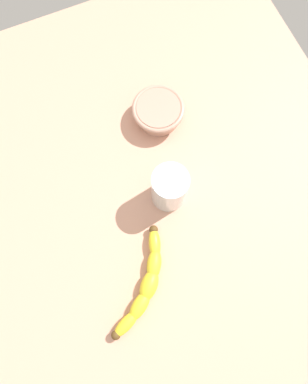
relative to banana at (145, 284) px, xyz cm
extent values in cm
cube|color=tan|center=(-16.50, 1.67, -3.32)|extent=(120.00, 120.00, 3.00)
ellipsoid|color=yellow|center=(5.84, -6.76, 0.00)|extent=(5.12, 7.33, 2.62)
ellipsoid|color=yellow|center=(3.60, -2.78, 0.00)|extent=(6.52, 7.40, 3.13)
ellipsoid|color=yellow|center=(0.59, 0.64, 0.00)|extent=(7.51, 7.32, 3.64)
ellipsoid|color=yellow|center=(-3.07, 3.36, 0.00)|extent=(7.49, 6.19, 3.13)
ellipsoid|color=yellow|center=(-7.22, 5.27, 0.00)|extent=(7.33, 4.68, 2.62)
sphere|color=#513819|center=(7.06, -9.59, 0.00)|extent=(2.00, 2.00, 2.00)
sphere|color=#513819|center=(-10.14, 6.25, 0.00)|extent=(2.00, 2.00, 2.00)
cylinder|color=silver|center=(-16.87, 12.72, 4.41)|extent=(7.90, 7.90, 12.46)
cylinder|color=gray|center=(-16.87, 12.72, 3.63)|extent=(7.40, 7.40, 10.40)
cylinder|color=tan|center=(-36.08, 18.55, 0.68)|extent=(10.62, 10.62, 5.01)
torus|color=tan|center=(-36.08, 18.55, 2.59)|extent=(12.75, 12.75, 1.20)
camera|label=1|loc=(0.87, 1.83, 76.52)|focal=32.14mm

